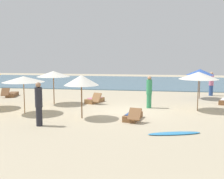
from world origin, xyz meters
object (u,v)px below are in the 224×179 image
at_px(person_1, 211,84).
at_px(umbrella_1, 199,76).
at_px(lounger_4, 133,116).
at_px(person_0, 149,92).
at_px(umbrella_5, 81,80).
at_px(surfboard, 174,133).
at_px(umbrella_7, 23,79).
at_px(umbrella_8, 53,74).
at_px(lounger_0, 12,94).
at_px(lounger_1, 95,100).
at_px(person_2, 39,104).
at_px(umbrella_6, 200,72).

bearing_deg(person_1, umbrella_1, -106.52).
bearing_deg(lounger_4, person_0, 78.35).
height_order(umbrella_5, surfboard, umbrella_5).
distance_m(umbrella_7, lounger_4, 6.11).
relative_size(umbrella_8, surfboard, 0.98).
distance_m(person_1, surfboard, 11.70).
distance_m(umbrella_1, umbrella_5, 6.57).
relative_size(umbrella_8, lounger_0, 1.19).
bearing_deg(umbrella_1, lounger_1, 165.63).
relative_size(umbrella_7, person_2, 1.13).
bearing_deg(umbrella_7, lounger_0, 125.21).
bearing_deg(person_2, umbrella_5, 50.55).
relative_size(umbrella_5, umbrella_7, 0.98).
distance_m(umbrella_7, person_2, 3.12).
relative_size(umbrella_7, umbrella_8, 1.03).
relative_size(lounger_1, person_1, 0.95).
relative_size(umbrella_6, person_0, 1.13).
relative_size(lounger_1, person_0, 0.93).
xyz_separation_m(umbrella_5, umbrella_6, (6.62, 7.31, 0.03)).
bearing_deg(umbrella_6, person_2, -131.67).
bearing_deg(person_1, lounger_4, -120.06).
height_order(umbrella_5, umbrella_6, umbrella_5).
height_order(person_1, surfboard, person_1).
distance_m(umbrella_8, lounger_4, 6.64).
relative_size(umbrella_1, person_2, 1.13).
bearing_deg(lounger_0, umbrella_7, -54.79).
distance_m(umbrella_5, lounger_1, 4.83).
xyz_separation_m(person_0, person_1, (4.55, 5.83, -0.03)).
bearing_deg(surfboard, person_2, 176.65).
xyz_separation_m(umbrella_1, person_2, (-7.34, -4.64, -0.99)).
xyz_separation_m(umbrella_5, person_0, (3.18, 3.25, -0.92)).
height_order(lounger_4, surfboard, lounger_4).
xyz_separation_m(lounger_0, lounger_1, (6.84, -1.61, 0.01)).
xyz_separation_m(lounger_1, person_2, (-1.05, -6.25, 0.82)).
xyz_separation_m(umbrella_6, lounger_1, (-7.01, -2.81, -1.74)).
distance_m(lounger_0, person_0, 10.83).
bearing_deg(person_1, umbrella_8, -152.49).
bearing_deg(umbrella_5, lounger_4, 1.63).
distance_m(umbrella_1, surfboard, 5.57).
height_order(umbrella_6, lounger_4, umbrella_6).
bearing_deg(umbrella_6, umbrella_5, -132.18).
bearing_deg(person_0, person_2, -132.77).
relative_size(lounger_0, person_0, 0.94).
height_order(umbrella_6, surfboard, umbrella_6).
distance_m(umbrella_6, person_2, 12.16).
bearing_deg(umbrella_6, person_1, 57.73).
distance_m(umbrella_5, person_1, 11.96).
bearing_deg(lounger_1, surfboard, -54.26).
relative_size(umbrella_6, umbrella_8, 1.01).
distance_m(umbrella_1, person_0, 2.93).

